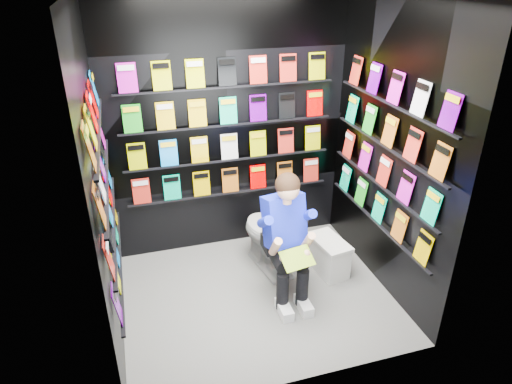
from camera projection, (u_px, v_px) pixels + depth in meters
name	position (u px, v px, depth m)	size (l,w,h in m)	color
floor	(257.00, 296.00, 4.22)	(2.40, 2.40, 0.00)	slate
wall_back	(228.00, 128.00, 4.49)	(2.40, 0.04, 2.60)	black
wall_front	(304.00, 231.00, 2.78)	(2.40, 0.04, 2.60)	black
wall_left	(100.00, 186.00, 3.33)	(0.04, 2.00, 2.60)	black
wall_right	(390.00, 152.00, 3.94)	(0.04, 2.00, 2.60)	black
comics_back	(229.00, 129.00, 4.46)	(2.10, 0.06, 1.37)	red
comics_left	(104.00, 185.00, 3.34)	(0.06, 1.70, 1.37)	red
comics_right	(387.00, 152.00, 3.93)	(0.06, 1.70, 1.37)	red
toilet	(270.00, 235.00, 4.48)	(0.42, 0.75, 0.73)	white
longbox	(328.00, 257.00, 4.50)	(0.24, 0.43, 0.32)	silver
longbox_lid	(330.00, 242.00, 4.42)	(0.26, 0.45, 0.03)	silver
reader	(284.00, 221.00, 3.99)	(0.48, 0.70, 1.29)	#0211CE
held_comic	(297.00, 258.00, 3.76)	(0.28, 0.01, 0.19)	green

